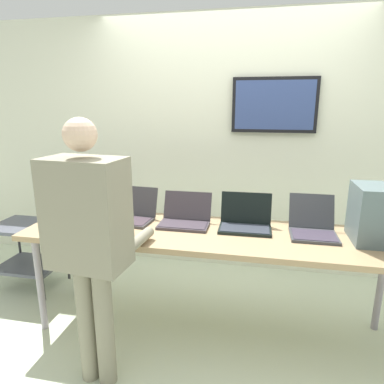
% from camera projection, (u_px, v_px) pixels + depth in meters
% --- Properties ---
extents(ground, '(8.00, 8.00, 0.04)m').
position_uv_depth(ground, '(209.00, 330.00, 2.63)').
color(ground, beige).
extents(back_wall, '(8.00, 0.11, 2.52)m').
position_uv_depth(back_wall, '(229.00, 147.00, 3.37)').
color(back_wall, silver).
rests_on(back_wall, ground).
extents(workbench, '(2.69, 0.70, 0.79)m').
position_uv_depth(workbench, '(211.00, 239.00, 2.44)').
color(workbench, '#9B7F59').
rests_on(workbench, ground).
extents(equipment_box, '(0.36, 0.35, 0.38)m').
position_uv_depth(equipment_box, '(382.00, 214.00, 2.21)').
color(equipment_box, '#506264').
rests_on(equipment_box, workbench).
extents(laptop_station_0, '(0.35, 0.35, 0.25)m').
position_uv_depth(laptop_station_0, '(81.00, 210.00, 2.74)').
color(laptop_station_0, '#B0B1B9').
rests_on(laptop_station_0, workbench).
extents(laptop_station_1, '(0.34, 0.33, 0.24)m').
position_uv_depth(laptop_station_1, '(134.00, 213.00, 2.66)').
color(laptop_station_1, '#39373C').
rests_on(laptop_station_1, workbench).
extents(laptop_station_2, '(0.37, 0.31, 0.22)m').
position_uv_depth(laptop_station_2, '(185.00, 217.00, 2.57)').
color(laptop_station_2, '#39333A').
rests_on(laptop_station_2, workbench).
extents(laptop_station_3, '(0.38, 0.29, 0.25)m').
position_uv_depth(laptop_station_3, '(245.00, 221.00, 2.49)').
color(laptop_station_3, black).
rests_on(laptop_station_3, workbench).
extents(laptop_station_4, '(0.32, 0.37, 0.25)m').
position_uv_depth(laptop_station_4, '(313.00, 226.00, 2.38)').
color(laptop_station_4, '#37393E').
rests_on(laptop_station_4, workbench).
extents(person, '(0.48, 0.62, 1.61)m').
position_uv_depth(person, '(89.00, 233.00, 1.91)').
color(person, gray).
rests_on(person, ground).
extents(storage_cart, '(0.56, 0.44, 0.62)m').
position_uv_depth(storage_cart, '(28.00, 246.00, 3.13)').
color(storage_cart, '#484C58').
rests_on(storage_cart, ground).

